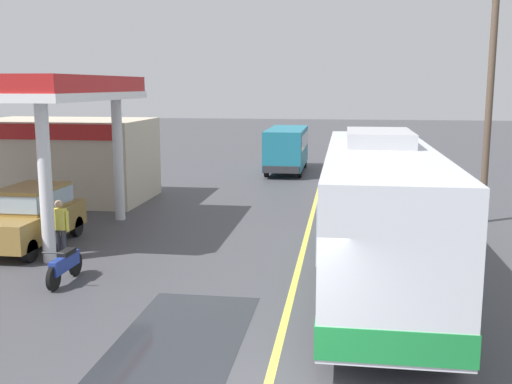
# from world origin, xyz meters

# --- Properties ---
(ground) EXTENTS (120.00, 120.00, 0.00)m
(ground) POSITION_xyz_m (0.00, 20.00, 0.00)
(ground) COLOR #424247
(lane_divider_stripe) EXTENTS (0.16, 50.00, 0.01)m
(lane_divider_stripe) POSITION_xyz_m (0.00, 15.00, 0.00)
(lane_divider_stripe) COLOR #D8CC4C
(lane_divider_stripe) RESTS_ON ground
(wet_puddle_patch) EXTENTS (2.39, 4.54, 0.01)m
(wet_puddle_patch) POSITION_xyz_m (-1.89, 2.83, 0.00)
(wet_puddle_patch) COLOR #26282D
(wet_puddle_patch) RESTS_ON ground
(coach_bus_main) EXTENTS (2.60, 11.04, 3.69)m
(coach_bus_main) POSITION_xyz_m (2.00, 6.55, 1.72)
(coach_bus_main) COLOR silver
(coach_bus_main) RESTS_ON ground
(gas_station_roadside) EXTENTS (9.10, 11.95, 5.10)m
(gas_station_roadside) POSITION_xyz_m (-10.56, 14.09, 2.63)
(gas_station_roadside) COLOR #B21E1E
(gas_station_roadside) RESTS_ON ground
(car_at_pump) EXTENTS (1.70, 4.20, 1.82)m
(car_at_pump) POSITION_xyz_m (-8.13, 8.64, 1.01)
(car_at_pump) COLOR olive
(car_at_pump) RESTS_ON ground
(minibus_opposing_lane) EXTENTS (2.04, 6.13, 2.44)m
(minibus_opposing_lane) POSITION_xyz_m (-2.05, 25.74, 1.47)
(minibus_opposing_lane) COLOR teal
(minibus_opposing_lane) RESTS_ON ground
(motorcycle_parked_forecourt) EXTENTS (0.55, 1.80, 0.92)m
(motorcycle_parked_forecourt) POSITION_xyz_m (-5.62, 5.55, 0.44)
(motorcycle_parked_forecourt) COLOR black
(motorcycle_parked_forecourt) RESTS_ON ground
(pedestrian_near_pump) EXTENTS (0.55, 0.22, 1.66)m
(pedestrian_near_pump) POSITION_xyz_m (-6.71, 7.58, 0.93)
(pedestrian_near_pump) COLOR #33333F
(pedestrian_near_pump) RESTS_ON ground
(utility_pole_roadside) EXTENTS (1.80, 0.24, 8.33)m
(utility_pole_roadside) POSITION_xyz_m (6.05, 14.04, 4.35)
(utility_pole_roadside) COLOR brown
(utility_pole_roadside) RESTS_ON ground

